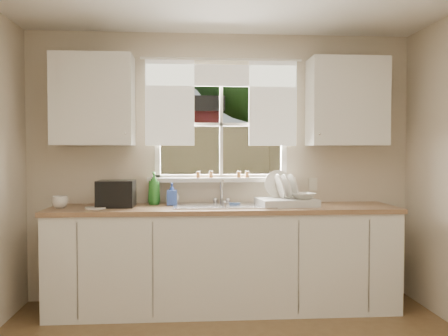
{
  "coord_description": "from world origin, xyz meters",
  "views": [
    {
      "loc": [
        -0.3,
        -2.47,
        1.39
      ],
      "look_at": [
        0.0,
        1.65,
        1.25
      ],
      "focal_mm": 38.0,
      "sensor_mm": 36.0,
      "label": 1
    }
  ],
  "objects": [
    {
      "name": "room_walls",
      "position": [
        0.0,
        -0.07,
        1.24
      ],
      "size": [
        3.62,
        4.02,
        2.5
      ],
      "color": "beige",
      "rests_on": "ground"
    },
    {
      "name": "window",
      "position": [
        0.0,
        2.0,
        1.49
      ],
      "size": [
        1.38,
        0.16,
        1.06
      ],
      "color": "white",
      "rests_on": "room_walls"
    },
    {
      "name": "curtains",
      "position": [
        0.0,
        1.95,
        1.93
      ],
      "size": [
        1.5,
        0.03,
        0.81
      ],
      "color": "white",
      "rests_on": "room_walls"
    },
    {
      "name": "base_cabinets",
      "position": [
        0.0,
        1.68,
        0.43
      ],
      "size": [
        3.0,
        0.62,
        0.87
      ],
      "primitive_type": "cube",
      "color": "silver",
      "rests_on": "ground"
    },
    {
      "name": "countertop",
      "position": [
        0.0,
        1.68,
        0.89
      ],
      "size": [
        3.04,
        0.65,
        0.04
      ],
      "primitive_type": "cube",
      "color": "#8A6545",
      "rests_on": "base_cabinets"
    },
    {
      "name": "upper_cabinet_left",
      "position": [
        -1.15,
        1.82,
        1.85
      ],
      "size": [
        0.7,
        0.33,
        0.8
      ],
      "primitive_type": "cube",
      "color": "silver",
      "rests_on": "room_walls"
    },
    {
      "name": "upper_cabinet_right",
      "position": [
        1.15,
        1.82,
        1.85
      ],
      "size": [
        0.7,
        0.33,
        0.8
      ],
      "primitive_type": "cube",
      "color": "silver",
      "rests_on": "room_walls"
    },
    {
      "name": "wall_outlet",
      "position": [
        0.88,
        1.99,
        1.08
      ],
      "size": [
        0.08,
        0.01,
        0.12
      ],
      "primitive_type": "cube",
      "color": "beige",
      "rests_on": "room_walls"
    },
    {
      "name": "sill_jars",
      "position": [
        0.02,
        1.94,
        1.18
      ],
      "size": [
        0.5,
        0.04,
        0.06
      ],
      "color": "brown",
      "rests_on": "window"
    },
    {
      "name": "backyard",
      "position": [
        0.58,
        8.42,
        3.46
      ],
      "size": [
        20.0,
        10.0,
        6.13
      ],
      "color": "#335421",
      "rests_on": "ground"
    },
    {
      "name": "sink",
      "position": [
        0.0,
        1.71,
        0.84
      ],
      "size": [
        0.88,
        0.52,
        0.4
      ],
      "color": "#B7B7BC",
      "rests_on": "countertop"
    },
    {
      "name": "dish_rack",
      "position": [
        0.56,
        1.69,
        0.97
      ],
      "size": [
        0.54,
        0.43,
        0.31
      ],
      "color": "silver",
      "rests_on": "countertop"
    },
    {
      "name": "bowl",
      "position": [
        0.7,
        1.63,
        1.0
      ],
      "size": [
        0.25,
        0.25,
        0.05
      ],
      "primitive_type": "imported",
      "rotation": [
        0.0,
        0.0,
        0.2
      ],
      "color": "beige",
      "rests_on": "dish_rack"
    },
    {
      "name": "soap_bottle_a",
      "position": [
        -0.62,
        1.88,
        1.06
      ],
      "size": [
        0.13,
        0.13,
        0.3
      ],
      "primitive_type": "imported",
      "rotation": [
        0.0,
        0.0,
        -0.1
      ],
      "color": "#297E29",
      "rests_on": "countertop"
    },
    {
      "name": "soap_bottle_b",
      "position": [
        -0.46,
        1.82,
        1.01
      ],
      "size": [
        0.09,
        0.09,
        0.2
      ],
      "primitive_type": "imported",
      "rotation": [
        0.0,
        0.0,
        0.02
      ],
      "color": "#3051B7",
      "rests_on": "countertop"
    },
    {
      "name": "soap_bottle_c",
      "position": [
        -0.46,
        1.88,
        0.99
      ],
      "size": [
        0.17,
        0.17,
        0.17
      ],
      "primitive_type": "imported",
      "rotation": [
        0.0,
        0.0,
        0.34
      ],
      "color": "beige",
      "rests_on": "countertop"
    },
    {
      "name": "saucer",
      "position": [
        -1.09,
        1.61,
        0.92
      ],
      "size": [
        0.19,
        0.19,
        0.01
      ],
      "primitive_type": "cylinder",
      "color": "silver",
      "rests_on": "countertop"
    },
    {
      "name": "cup",
      "position": [
        -1.4,
        1.63,
        0.96
      ],
      "size": [
        0.14,
        0.14,
        0.11
      ],
      "primitive_type": "imported",
      "rotation": [
        0.0,
        0.0,
        0.02
      ],
      "color": "beige",
      "rests_on": "countertop"
    },
    {
      "name": "black_appliance",
      "position": [
        -0.94,
        1.71,
        1.03
      ],
      "size": [
        0.32,
        0.28,
        0.23
      ],
      "primitive_type": "cube",
      "rotation": [
        0.0,
        0.0,
        -0.02
      ],
      "color": "black",
      "rests_on": "countertop"
    }
  ]
}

